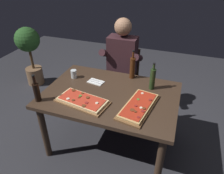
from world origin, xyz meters
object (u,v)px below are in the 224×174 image
pizza_rectangular_front (82,101)px  wine_bottle_dark (37,91)px  tumbler_near_camera (74,74)px  vinegar_bottle_green (153,79)px  seated_diner (121,63)px  pizza_rectangular_left (139,106)px  oil_bottle_amber (133,68)px  dining_table (110,101)px  potted_plant_corner (30,50)px  diner_chair (123,76)px

pizza_rectangular_front → wine_bottle_dark: wine_bottle_dark is taller
tumbler_near_camera → wine_bottle_dark: bearing=-102.2°
vinegar_bottle_green → seated_diner: seated_diner is taller
pizza_rectangular_left → oil_bottle_amber: bearing=110.9°
dining_table → seated_diner: bearing=98.6°
tumbler_near_camera → seated_diner: 0.70m
pizza_rectangular_front → pizza_rectangular_left: size_ratio=0.96×
pizza_rectangular_front → vinegar_bottle_green: bearing=38.6°
potted_plant_corner → vinegar_bottle_green: bearing=-17.5°
oil_bottle_amber → dining_table: bearing=-107.6°
wine_bottle_dark → tumbler_near_camera: size_ratio=2.97×
vinegar_bottle_green → seated_diner: 0.72m
vinegar_bottle_green → potted_plant_corner: (-2.15, 0.68, -0.23)m
wine_bottle_dark → oil_bottle_amber: bearing=44.9°
wine_bottle_dark → potted_plant_corner: wine_bottle_dark is taller
pizza_rectangular_left → seated_diner: 0.98m
vinegar_bottle_green → potted_plant_corner: size_ratio=0.30×
dining_table → diner_chair: diner_chair is taller
vinegar_bottle_green → diner_chair: size_ratio=0.35×
dining_table → potted_plant_corner: potted_plant_corner is taller
vinegar_bottle_green → tumbler_near_camera: size_ratio=3.13×
pizza_rectangular_left → seated_diner: seated_diner is taller
dining_table → tumbler_near_camera: (-0.52, 0.17, 0.14)m
oil_bottle_amber → potted_plant_corner: (-1.89, 0.51, -0.24)m
pizza_rectangular_front → diner_chair: bearing=84.9°
vinegar_bottle_green → diner_chair: (-0.50, 0.62, -0.38)m
pizza_rectangular_left → diner_chair: size_ratio=0.67×
vinegar_bottle_green → pizza_rectangular_left: bearing=-98.1°
dining_table → pizza_rectangular_front: pizza_rectangular_front is taller
pizza_rectangular_front → seated_diner: seated_diner is taller
wine_bottle_dark → dining_table: bearing=29.4°
pizza_rectangular_front → oil_bottle_amber: size_ratio=1.62×
vinegar_bottle_green → wine_bottle_dark: bearing=-149.9°
oil_bottle_amber → seated_diner: (-0.24, 0.33, -0.13)m
dining_table → pizza_rectangular_front: 0.34m
vinegar_bottle_green → potted_plant_corner: vinegar_bottle_green is taller
potted_plant_corner → tumbler_near_camera: bearing=-30.9°
pizza_rectangular_front → vinegar_bottle_green: vinegar_bottle_green is taller
pizza_rectangular_left → diner_chair: bearing=114.1°
wine_bottle_dark → seated_diner: 1.22m
pizza_rectangular_front → seated_diner: size_ratio=0.42×
pizza_rectangular_left → tumbler_near_camera: (-0.86, 0.32, 0.03)m
oil_bottle_amber → potted_plant_corner: bearing=164.8°
seated_diner → oil_bottle_amber: bearing=-54.4°
tumbler_near_camera → diner_chair: 0.85m
pizza_rectangular_front → potted_plant_corner: size_ratio=0.55×
potted_plant_corner → seated_diner: bearing=-6.2°
pizza_rectangular_left → diner_chair: 1.13m
tumbler_near_camera → diner_chair: diner_chair is taller
wine_bottle_dark → diner_chair: (0.53, 1.21, -0.36)m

